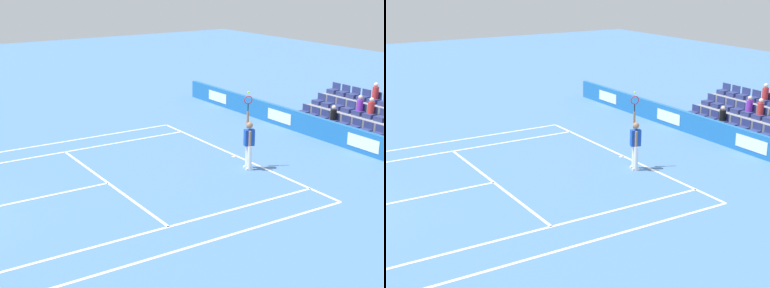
{
  "view_description": "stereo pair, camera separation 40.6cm",
  "coord_description": "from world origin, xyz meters",
  "views": [
    {
      "loc": [
        -17.0,
        1.04,
        7.07
      ],
      "look_at": [
        -0.72,
        -9.36,
        1.1
      ],
      "focal_mm": 53.46,
      "sensor_mm": 36.0,
      "label": 1
    },
    {
      "loc": [
        -17.21,
        0.7,
        7.07
      ],
      "look_at": [
        -0.72,
        -9.36,
        1.1
      ],
      "focal_mm": 53.46,
      "sensor_mm": 36.0,
      "label": 2
    }
  ],
  "objects": [
    {
      "name": "line_centre_service",
      "position": [
        0.0,
        -3.2,
        0.0
      ],
      "size": [
        0.1,
        6.4,
        0.01
      ],
      "primitive_type": "cube",
      "color": "white",
      "rests_on": "ground"
    },
    {
      "name": "line_centre_mark",
      "position": [
        0.0,
        -11.79,
        0.0
      ],
      "size": [
        0.1,
        0.2,
        0.01
      ],
      "primitive_type": "cube",
      "color": "white",
      "rests_on": "ground"
    },
    {
      "name": "line_doubles_sideline_right",
      "position": [
        -5.49,
        -5.95,
        0.0
      ],
      "size": [
        0.1,
        11.89,
        0.01
      ],
      "primitive_type": "cube",
      "color": "white",
      "rests_on": "ground"
    },
    {
      "name": "stadium_stand",
      "position": [
        -0.01,
        -18.65,
        0.55
      ],
      "size": [
        4.96,
        2.85,
        2.19
      ],
      "color": "gray",
      "rests_on": "ground"
    },
    {
      "name": "line_service",
      "position": [
        0.0,
        -6.4,
        0.0
      ],
      "size": [
        8.23,
        0.1,
        0.01
      ],
      "primitive_type": "cube",
      "color": "white",
      "rests_on": "ground"
    },
    {
      "name": "line_singles_sideline_left",
      "position": [
        4.12,
        -5.95,
        0.0
      ],
      "size": [
        0.1,
        11.89,
        0.01
      ],
      "primitive_type": "cube",
      "color": "white",
      "rests_on": "ground"
    },
    {
      "name": "sponsor_barrier",
      "position": [
        0.0,
        -16.34,
        0.46
      ],
      "size": [
        20.0,
        0.22,
        0.92
      ],
      "color": "#1E66AD",
      "rests_on": "ground"
    },
    {
      "name": "tennis_player",
      "position": [
        -1.42,
        -11.36,
        0.99
      ],
      "size": [
        0.51,
        0.43,
        2.85
      ],
      "color": "white",
      "rests_on": "ground"
    },
    {
      "name": "line_baseline",
      "position": [
        0.0,
        -11.89,
        0.0
      ],
      "size": [
        10.97,
        0.1,
        0.01
      ],
      "primitive_type": "cube",
      "color": "white",
      "rests_on": "ground"
    },
    {
      "name": "line_singles_sideline_right",
      "position": [
        -4.12,
        -5.95,
        0.0
      ],
      "size": [
        0.1,
        11.89,
        0.01
      ],
      "primitive_type": "cube",
      "color": "white",
      "rests_on": "ground"
    },
    {
      "name": "line_doubles_sideline_left",
      "position": [
        5.49,
        -5.95,
        0.0
      ],
      "size": [
        0.1,
        11.89,
        0.01
      ],
      "primitive_type": "cube",
      "color": "white",
      "rests_on": "ground"
    }
  ]
}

